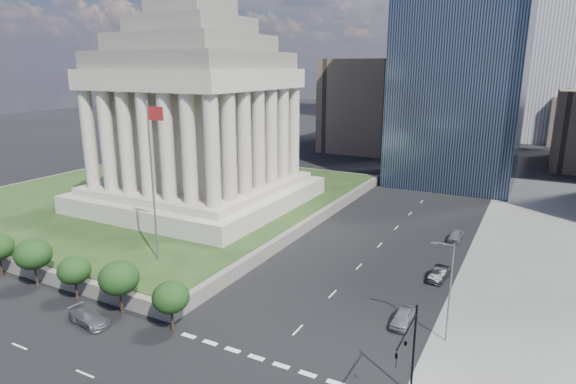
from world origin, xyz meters
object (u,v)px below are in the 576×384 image
Objects in this scene: parked_sedan_mid at (440,274)px; parked_sedan_near at (403,317)px; war_memorial at (195,93)px; street_lamp_north at (448,287)px; flagpole at (153,174)px; parked_sedan_far at (456,236)px; suv_grey at (89,317)px; traffic_signal_ne at (409,348)px.

parked_sedan_near is at bearing -90.55° from parked_sedan_mid.
war_memorial is 54.92m from street_lamp_north.
war_memorial reaches higher than flagpole.
flagpole is 35.95m from street_lamp_north.
flagpole is 4.51× the size of parked_sedan_far.
parked_sedan_mid is at bearing 84.15° from parked_sedan_near.
suv_grey is 1.17× the size of parked_sedan_far.
traffic_signal_ne is 32.46m from suv_grey.
traffic_signal_ne reaches higher than parked_sedan_far.
war_memorial is at bearing 173.14° from parked_sedan_mid.
suv_grey is at bearing -79.97° from flagpole.
traffic_signal_ne is 1.76× the size of parked_sedan_near.
war_memorial reaches higher than parked_sedan_mid.
street_lamp_north is 15.03m from parked_sedan_mid.
traffic_signal_ne is (46.50, -34.30, -16.15)m from war_memorial.
street_lamp_north is (35.16, 1.00, -7.45)m from flagpole.
parked_sedan_near is 1.03× the size of parked_sedan_far.
traffic_signal_ne is at bearing -79.96° from parked_sedan_mid.
war_memorial is 48.66m from parked_sedan_far.
suv_grey is at bearing -132.03° from parked_sedan_mid.
street_lamp_north is 30.01m from parked_sedan_far.
parked_sedan_far is (31.43, 30.37, -12.36)m from flagpole.
parked_sedan_far is (-0.60, 15.50, -0.02)m from parked_sedan_mid.
war_memorial is 1.95× the size of flagpole.
suv_grey is at bearing -68.64° from war_memorial.
suv_grey is 32.28m from parked_sedan_near.
traffic_signal_ne is at bearing -76.40° from suv_grey.
parked_sedan_mid is 15.51m from parked_sedan_far.
war_memorial is 8.24× the size of parked_sedan_mid.
street_lamp_north is 36.05m from suv_grey.
parked_sedan_mid is at bearing 95.22° from traffic_signal_ne.
street_lamp_north is at bearing -25.92° from war_memorial.
traffic_signal_ne is 1.55× the size of suv_grey.
suv_grey is (-32.03, -2.70, -4.50)m from traffic_signal_ne.
war_memorial reaches higher than traffic_signal_ne.
parked_sedan_mid is (32.03, 14.87, -12.33)m from flagpole.
parked_sedan_mid is at bearing -11.67° from war_memorial.
parked_sedan_near is (28.53, 15.11, 0.03)m from suv_grey.
flagpole is 2.50× the size of traffic_signal_ne.
parked_sedan_far is (-3.73, 29.37, -4.91)m from street_lamp_north.
suv_grey is (14.47, -37.00, -20.65)m from war_memorial.
street_lamp_north is at bearing -58.13° from suv_grey.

